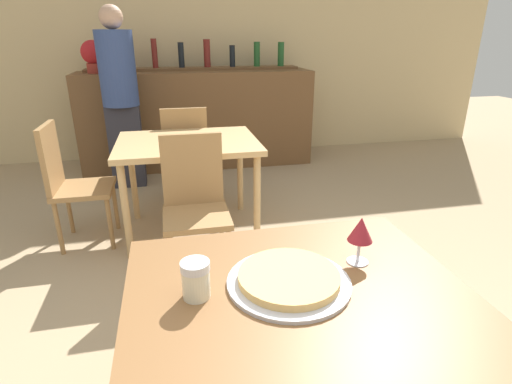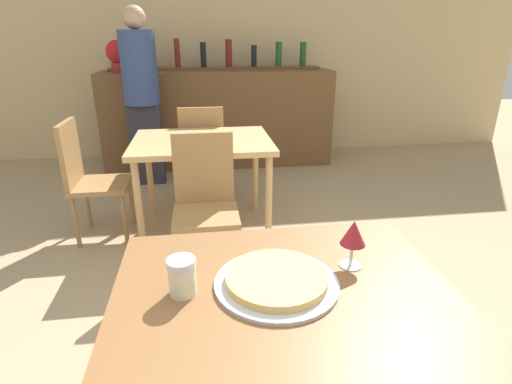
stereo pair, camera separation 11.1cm
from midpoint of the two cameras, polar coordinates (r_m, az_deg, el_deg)
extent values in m
cube|color=#D1B784|center=(5.19, -5.34, 20.83)|extent=(8.00, 0.05, 2.80)
cube|color=brown|center=(1.19, 7.06, -15.11)|extent=(0.99, 0.83, 0.04)
cylinder|color=brown|center=(1.69, -12.33, -19.29)|extent=(0.05, 0.05, 0.72)
cylinder|color=brown|center=(1.82, 17.42, -16.35)|extent=(0.05, 0.05, 0.72)
cube|color=tan|center=(2.99, -6.67, 7.10)|extent=(1.01, 0.80, 0.04)
cylinder|color=tan|center=(2.81, -15.27, -2.43)|extent=(0.05, 0.05, 0.69)
cylinder|color=tan|center=(2.83, 2.94, -1.49)|extent=(0.05, 0.05, 0.69)
cylinder|color=tan|center=(3.44, -14.04, 2.13)|extent=(0.05, 0.05, 0.69)
cylinder|color=tan|center=(3.45, 0.83, 2.88)|extent=(0.05, 0.05, 0.69)
cube|color=brown|center=(4.77, -4.66, 10.40)|extent=(2.60, 0.56, 1.08)
cube|color=brown|center=(4.83, -4.97, 17.18)|extent=(2.39, 0.24, 0.03)
cylinder|color=maroon|center=(4.88, -17.65, 17.87)|extent=(0.09, 0.09, 0.23)
cylinder|color=maroon|center=(4.84, -14.09, 18.24)|extent=(0.08, 0.08, 0.24)
cylinder|color=maroon|center=(4.82, -10.51, 18.93)|extent=(0.06, 0.06, 0.31)
cylinder|color=black|center=(4.82, -6.85, 18.88)|extent=(0.06, 0.06, 0.27)
cylinder|color=maroon|center=(4.84, -3.22, 19.19)|extent=(0.08, 0.08, 0.30)
cylinder|color=black|center=(4.87, 0.39, 18.86)|extent=(0.06, 0.06, 0.24)
cylinder|color=#1E5123|center=(4.92, 3.93, 19.04)|extent=(0.07, 0.07, 0.27)
cylinder|color=#1E5123|center=(4.99, 7.39, 18.94)|extent=(0.07, 0.07, 0.27)
cube|color=olive|center=(2.47, -5.91, -3.34)|extent=(0.40, 0.40, 0.04)
cube|color=olive|center=(2.55, -6.29, 3.40)|extent=(0.38, 0.04, 0.46)
cylinder|color=olive|center=(2.42, -9.61, -9.89)|extent=(0.03, 0.03, 0.40)
cylinder|color=olive|center=(2.43, -1.47, -9.45)|extent=(0.03, 0.03, 0.40)
cylinder|color=olive|center=(2.72, -9.49, -6.19)|extent=(0.03, 0.03, 0.40)
cylinder|color=olive|center=(2.73, -2.30, -5.81)|extent=(0.03, 0.03, 0.40)
cube|color=olive|center=(3.69, -6.79, 5.08)|extent=(0.40, 0.40, 0.04)
cube|color=olive|center=(3.45, -6.88, 8.17)|extent=(0.38, 0.04, 0.46)
cylinder|color=olive|center=(3.93, -4.24, 2.85)|extent=(0.03, 0.03, 0.40)
cylinder|color=olive|center=(3.92, -9.21, 2.60)|extent=(0.03, 0.03, 0.40)
cylinder|color=olive|center=(3.61, -3.86, 1.14)|extent=(0.03, 0.03, 0.40)
cylinder|color=olive|center=(3.60, -9.26, 0.87)|extent=(0.03, 0.03, 0.40)
cube|color=olive|center=(3.15, -20.30, 0.96)|extent=(0.40, 0.40, 0.04)
cube|color=olive|center=(3.12, -24.14, 5.02)|extent=(0.04, 0.38, 0.46)
cylinder|color=olive|center=(3.04, -17.27, -3.80)|extent=(0.03, 0.03, 0.40)
cylinder|color=olive|center=(3.35, -16.45, -1.35)|extent=(0.03, 0.03, 0.40)
cylinder|color=olive|center=(3.12, -23.44, -4.03)|extent=(0.03, 0.03, 0.40)
cylinder|color=olive|center=(3.42, -22.08, -1.61)|extent=(0.03, 0.03, 0.40)
cylinder|color=#B7B7BC|center=(1.21, 5.62, -12.88)|extent=(0.37, 0.37, 0.01)
cylinder|color=#E0B266|center=(1.20, 5.65, -12.17)|extent=(0.30, 0.30, 0.02)
cylinder|color=beige|center=(1.16, -7.73, -12.46)|extent=(0.08, 0.08, 0.09)
cylinder|color=silver|center=(1.13, -7.87, -10.11)|extent=(0.08, 0.08, 0.02)
cube|color=#2D2D38|center=(4.25, -14.59, 6.61)|extent=(0.32, 0.18, 0.82)
cylinder|color=#33477F|center=(4.13, -15.59, 16.69)|extent=(0.34, 0.34, 0.68)
sphere|color=tan|center=(4.13, -16.25, 22.85)|extent=(0.21, 0.21, 0.21)
cylinder|color=silver|center=(1.34, 15.68, -10.09)|extent=(0.07, 0.07, 0.00)
cylinder|color=silver|center=(1.32, 15.85, -8.63)|extent=(0.01, 0.01, 0.07)
cone|color=maroon|center=(1.29, 16.19, -5.64)|extent=(0.08, 0.08, 0.08)
cylinder|color=maroon|center=(4.70, -18.29, 16.55)|extent=(0.16, 0.16, 0.10)
sphere|color=red|center=(4.69, -18.52, 18.46)|extent=(0.24, 0.24, 0.24)
camera|label=1|loc=(0.06, -88.02, 0.78)|focal=28.00mm
camera|label=2|loc=(0.06, 91.98, -0.78)|focal=28.00mm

